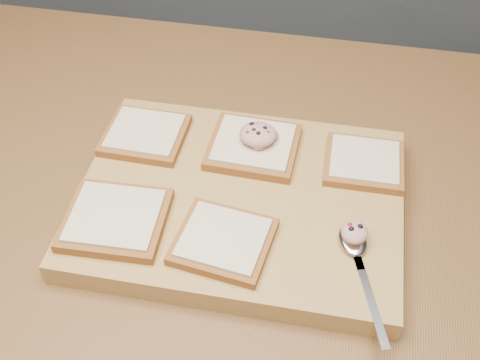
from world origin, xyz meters
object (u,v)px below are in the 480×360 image
at_px(tuna_salad_dollop, 258,134).
at_px(spoon, 355,248).
at_px(cutting_board, 240,201).
at_px(bread_far_center, 253,146).

distance_m(tuna_salad_dollop, spoon, 0.22).
bearing_deg(tuna_salad_dollop, cutting_board, -95.90).
relative_size(bread_far_center, tuna_salad_dollop, 2.44).
height_order(bread_far_center, tuna_salad_dollop, tuna_salad_dollop).
bearing_deg(bread_far_center, spoon, -45.05).
bearing_deg(cutting_board, bread_far_center, 87.67).
distance_m(bread_far_center, spoon, 0.22).
relative_size(tuna_salad_dollop, spoon, 0.30).
bearing_deg(cutting_board, tuna_salad_dollop, 84.10).
bearing_deg(bread_far_center, tuna_salad_dollop, 24.56).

